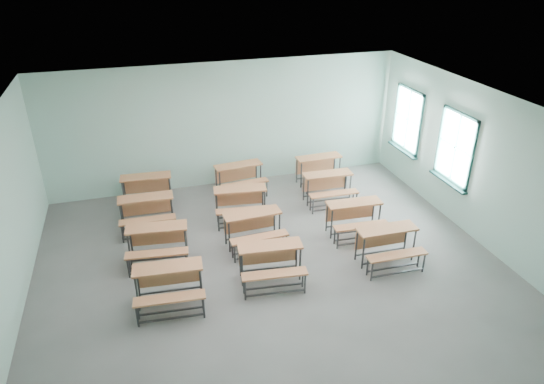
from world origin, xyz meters
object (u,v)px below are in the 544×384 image
at_px(desk_unit_r1c0, 157,240).
at_px(desk_unit_r1c2, 355,214).
at_px(desk_unit_r2c0, 147,209).
at_px(desk_unit_r0c2, 388,242).
at_px(desk_unit_r0c0, 169,281).
at_px(desk_unit_r3c1, 240,175).
at_px(desk_unit_r2c1, 241,200).
at_px(desk_unit_r2c2, 329,184).
at_px(desk_unit_r3c0, 147,187).
at_px(desk_unit_r1c1, 254,225).
at_px(desk_unit_r0c1, 271,259).
at_px(desk_unit_r3c2, 320,166).

height_order(desk_unit_r1c0, desk_unit_r1c2, same).
bearing_deg(desk_unit_r2c0, desk_unit_r0c2, -29.45).
height_order(desk_unit_r0c0, desk_unit_r3c1, same).
height_order(desk_unit_r2c0, desk_unit_r2c1, same).
xyz_separation_m(desk_unit_r2c2, desk_unit_r3c0, (-4.24, 1.11, 0.00)).
bearing_deg(desk_unit_r1c2, desk_unit_r0c0, -159.77).
height_order(desk_unit_r1c1, desk_unit_r3c1, same).
xyz_separation_m(desk_unit_r1c0, desk_unit_r3c1, (2.25, 2.49, 0.00)).
relative_size(desk_unit_r0c0, desk_unit_r1c0, 0.98).
height_order(desk_unit_r0c0, desk_unit_r1c2, same).
distance_m(desk_unit_r0c1, desk_unit_r3c2, 4.39).
relative_size(desk_unit_r3c0, desk_unit_r3c1, 0.98).
bearing_deg(desk_unit_r2c1, desk_unit_r0c1, -82.86).
distance_m(desk_unit_r2c0, desk_unit_r2c2, 4.31).
relative_size(desk_unit_r0c0, desk_unit_r2c0, 1.03).
bearing_deg(desk_unit_r2c0, desk_unit_r3c0, 88.25).
bearing_deg(desk_unit_r3c1, desk_unit_r0c2, -67.74).
distance_m(desk_unit_r2c1, desk_unit_r2c2, 2.24).
relative_size(desk_unit_r0c1, desk_unit_r2c1, 0.99).
xyz_separation_m(desk_unit_r3c1, desk_unit_r3c2, (2.13, -0.09, 0.00)).
xyz_separation_m(desk_unit_r2c1, desk_unit_r3c0, (-2.01, 1.28, 0.00)).
relative_size(desk_unit_r3c0, desk_unit_r3c2, 1.02).
height_order(desk_unit_r3c0, desk_unit_r3c2, same).
xyz_separation_m(desk_unit_r0c2, desk_unit_r1c2, (-0.16, 1.17, 0.00)).
bearing_deg(desk_unit_r2c2, desk_unit_r1c1, -146.46).
height_order(desk_unit_r1c1, desk_unit_r1c2, same).
relative_size(desk_unit_r1c1, desk_unit_r3c0, 0.99).
height_order(desk_unit_r2c0, desk_unit_r3c1, same).
bearing_deg(desk_unit_r2c0, desk_unit_r1c2, -17.79).
bearing_deg(desk_unit_r3c2, desk_unit_r3c1, 175.38).
bearing_deg(desk_unit_r1c1, desk_unit_r2c2, 28.51).
height_order(desk_unit_r0c0, desk_unit_r2c0, same).
distance_m(desk_unit_r2c1, desk_unit_r3c1, 1.35).
relative_size(desk_unit_r0c1, desk_unit_r3c2, 1.04).
relative_size(desk_unit_r0c0, desk_unit_r0c2, 1.04).
height_order(desk_unit_r0c1, desk_unit_r0c2, same).
xyz_separation_m(desk_unit_r0c2, desk_unit_r1c1, (-2.36, 1.35, 0.00)).
xyz_separation_m(desk_unit_r0c1, desk_unit_r2c0, (-2.08, 2.61, 0.00)).
xyz_separation_m(desk_unit_r1c2, desk_unit_r3c0, (-4.22, 2.64, 0.00)).
xyz_separation_m(desk_unit_r0c0, desk_unit_r1c1, (1.88, 1.40, 0.00)).
distance_m(desk_unit_r0c0, desk_unit_r2c0, 2.76).
height_order(desk_unit_r0c2, desk_unit_r1c1, same).
relative_size(desk_unit_r2c2, desk_unit_r3c2, 1.00).
relative_size(desk_unit_r3c1, desk_unit_r3c2, 1.04).
bearing_deg(desk_unit_r2c0, desk_unit_r2c2, 1.85).
relative_size(desk_unit_r0c0, desk_unit_r2c2, 1.03).
height_order(desk_unit_r0c1, desk_unit_r1c1, same).
bearing_deg(desk_unit_r2c0, desk_unit_r0c1, -49.65).
distance_m(desk_unit_r2c2, desk_unit_r3c0, 4.39).
bearing_deg(desk_unit_r0c2, desk_unit_r2c0, 150.07).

